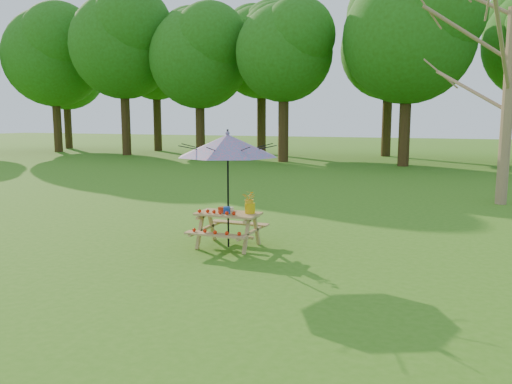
% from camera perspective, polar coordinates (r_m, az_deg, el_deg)
% --- Properties ---
extents(treeline, '(60.00, 12.00, 16.00)m').
position_cam_1_polar(treeline, '(29.06, 4.93, 19.41)').
color(treeline, '#25590F').
rests_on(treeline, ground).
extents(picnic_table, '(1.20, 1.32, 0.67)m').
position_cam_1_polar(picnic_table, '(9.59, -3.18, -4.39)').
color(picnic_table, '#AA8A4D').
rests_on(picnic_table, ground).
extents(patio_umbrella, '(2.03, 2.03, 2.25)m').
position_cam_1_polar(patio_umbrella, '(9.37, -3.26, 5.33)').
color(patio_umbrella, black).
rests_on(patio_umbrella, ground).
extents(produce_bins, '(0.27, 0.41, 0.13)m').
position_cam_1_polar(produce_bins, '(9.55, -3.45, -2.02)').
color(produce_bins, '#B7300E').
rests_on(produce_bins, picnic_table).
extents(tomatoes_row, '(0.77, 0.13, 0.07)m').
position_cam_1_polar(tomatoes_row, '(9.42, -4.48, -2.29)').
color(tomatoes_row, red).
rests_on(tomatoes_row, picnic_table).
extents(flower_bucket, '(0.28, 0.25, 0.43)m').
position_cam_1_polar(flower_bucket, '(9.41, -0.70, -1.08)').
color(flower_bucket, '#E2B50B').
rests_on(flower_bucket, picnic_table).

